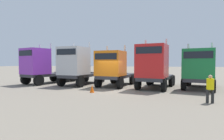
# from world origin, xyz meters

# --- Properties ---
(ground) EXTENTS (200.00, 200.00, 0.00)m
(ground) POSITION_xyz_m (0.00, 0.00, 0.00)
(ground) COLOR gray
(semi_truck_purple) EXTENTS (4.18, 6.59, 4.44)m
(semi_truck_purple) POSITION_xyz_m (-8.49, 2.41, 1.97)
(semi_truck_purple) COLOR #333338
(semi_truck_purple) RESTS_ON ground
(semi_truck_silver) EXTENTS (3.24, 6.36, 4.48)m
(semi_truck_silver) POSITION_xyz_m (-4.12, 2.30, 2.04)
(semi_truck_silver) COLOR #333338
(semi_truck_silver) RESTS_ON ground
(semi_truck_orange) EXTENTS (3.36, 6.34, 4.02)m
(semi_truck_orange) POSITION_xyz_m (-0.21, 2.27, 1.78)
(semi_truck_orange) COLOR #333338
(semi_truck_orange) RESTS_ON ground
(semi_truck_red) EXTENTS (3.64, 6.31, 4.46)m
(semi_truck_red) POSITION_xyz_m (3.61, 1.60, 1.99)
(semi_truck_red) COLOR #333338
(semi_truck_red) RESTS_ON ground
(semi_truck_green) EXTENTS (3.77, 6.14, 4.07)m
(semi_truck_green) POSITION_xyz_m (7.40, 2.21, 1.79)
(semi_truck_green) COLOR #333338
(semi_truck_green) RESTS_ON ground
(visitor_in_hivis) EXTENTS (0.46, 0.45, 1.64)m
(visitor_in_hivis) POSITION_xyz_m (6.99, -3.40, 0.94)
(visitor_in_hivis) COLOR #282828
(visitor_in_hivis) RESTS_ON ground
(traffic_cone_near) EXTENTS (0.36, 0.36, 0.59)m
(traffic_cone_near) POSITION_xyz_m (-0.96, -1.61, 0.30)
(traffic_cone_near) COLOR #F2590C
(traffic_cone_near) RESTS_ON ground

